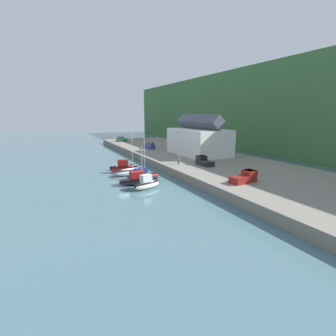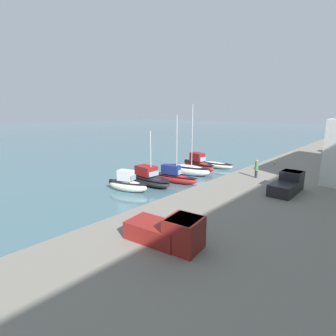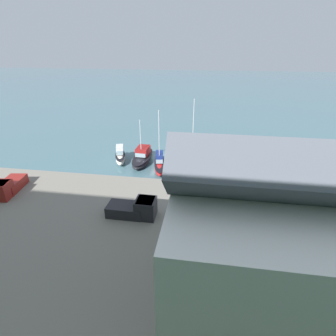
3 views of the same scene
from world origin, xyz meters
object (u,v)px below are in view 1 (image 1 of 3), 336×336
Objects in this scene: moored_boat_0 at (123,167)px; moored_boat_5 at (147,184)px; pickup_truck_0 at (204,161)px; moored_boat_2 at (131,171)px; pickup_truck_1 at (245,177)px; person_on_quay at (178,159)px; parked_car_1 at (150,146)px; parked_car_0 at (121,139)px; dog_on_quay at (159,157)px; moored_boat_3 at (142,175)px; moored_boat_1 at (124,168)px; moored_boat_4 at (139,180)px.

moored_boat_0 is 1.19× the size of moored_boat_5.
moored_boat_5 is at bearing -156.09° from pickup_truck_0.
moored_boat_2 is 23.78m from pickup_truck_1.
moored_boat_0 is at bearing -127.06° from person_on_quay.
moored_boat_2 reaches higher than parked_car_1.
pickup_truck_0 and pickup_truck_1 have the same top height.
parked_car_0 is 43.94m from dog_on_quay.
parked_car_0 is 0.91× the size of pickup_truck_0.
moored_boat_3 is (11.43, 0.58, 0.32)m from moored_boat_0.
person_on_quay is (4.22, 11.19, 1.73)m from moored_boat_1.
moored_boat_4 is at bearing -60.50° from person_on_quay.
parked_car_1 is at bearing 140.02° from moored_boat_2.
moored_boat_0 is 29.50m from pickup_truck_1.
moored_boat_4 is 1.78× the size of parked_car_0.
dog_on_quay is (-4.25, 10.26, 1.09)m from moored_boat_1.
moored_boat_3 is at bearing 0.14° from moored_boat_2.
parked_car_0 is at bearing 178.36° from person_on_quay.
parked_car_0 is at bearing 176.69° from moored_boat_1.
pickup_truck_0 is 15.40m from pickup_truck_1.
person_on_quay is at bearing 80.79° from moored_boat_1.
pickup_truck_0 is at bearing 63.61° from moored_boat_2.
moored_boat_0 is 8.13× the size of dog_on_quay.
moored_boat_2 is at bearing 159.78° from moored_boat_5.
parked_car_0 is (-58.87, 13.04, 1.72)m from moored_boat_4.
moored_boat_4 reaches higher than parked_car_0.
moored_boat_5 is 17.40m from pickup_truck_0.
moored_boat_0 is 1.37× the size of pickup_truck_0.
moored_boat_2 is 2.38× the size of parked_car_0.
dog_on_quay reaches higher than moored_boat_0.
moored_boat_3 is 1.63× the size of moored_boat_5.
moored_boat_4 reaches higher than moored_boat_1.
person_on_quay is 2.69× the size of dog_on_quay.
parked_car_1 is 45.74m from pickup_truck_1.
pickup_truck_1 reaches higher than moored_boat_5.
moored_boat_1 reaches higher than moored_boat_5.
moored_boat_3 is at bearing -148.20° from pickup_truck_1.
moored_boat_1 is 49.79m from parked_car_0.
moored_boat_3 is 1.80× the size of pickup_truck_1.
moored_boat_2 is 2.08× the size of pickup_truck_1.
person_on_quay is (-10.08, 11.35, 1.85)m from moored_boat_5.
moored_boat_3 is at bearing 21.24° from moored_boat_1.
parked_car_0 reaches higher than person_on_quay.
moored_boat_0 is 1.31× the size of pickup_truck_1.
moored_boat_0 is 13.26m from person_on_quay.
parked_car_0 is (-55.90, 11.35, 1.75)m from moored_boat_3.
parked_car_1 reaches higher than person_on_quay.
moored_boat_0 is 1.49× the size of parked_car_1.
pickup_truck_0 is (4.30, 15.30, 1.69)m from moored_boat_2.
moored_boat_2 is 12.35m from dog_on_quay.
pickup_truck_1 is at bearing -96.38° from parked_car_1.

